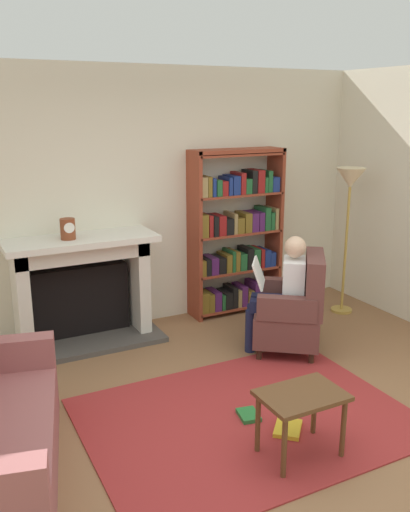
# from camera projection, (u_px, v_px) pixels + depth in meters

# --- Properties ---
(ground) EXTENTS (14.00, 14.00, 0.00)m
(ground) POSITION_uv_depth(u_px,v_px,m) (269.00, 439.00, 3.90)
(ground) COLOR #8B603F
(back_wall) EXTENTS (5.60, 0.10, 2.70)m
(back_wall) POSITION_uv_depth(u_px,v_px,m) (138.00, 199.00, 5.74)
(back_wall) COLOR beige
(back_wall) RESTS_ON ground
(area_rug) EXTENTS (2.40, 1.80, 0.01)m
(area_rug) POSITION_uv_depth(u_px,v_px,m) (247.00, 418.00, 4.16)
(area_rug) COLOR maroon
(area_rug) RESTS_ON ground
(fireplace) EXTENTS (1.48, 0.64, 1.09)m
(fireplace) POSITION_uv_depth(u_px,v_px,m) (82.00, 286.00, 5.42)
(fireplace) COLOR #4C4742
(fireplace) RESTS_ON ground
(mantel_clock) EXTENTS (0.14, 0.14, 0.20)m
(mantel_clock) POSITION_uv_depth(u_px,v_px,m) (68.00, 229.00, 5.11)
(mantel_clock) COLOR brown
(mantel_clock) RESTS_ON fireplace
(bookshelf) EXTENTS (1.07, 0.32, 1.85)m
(bookshelf) POSITION_uv_depth(u_px,v_px,m) (236.00, 235.00, 6.14)
(bookshelf) COLOR brown
(bookshelf) RESTS_ON ground
(armchair_reading) EXTENTS (0.88, 0.88, 0.97)m
(armchair_reading) POSITION_uv_depth(u_px,v_px,m) (294.00, 310.00, 5.20)
(armchair_reading) COLOR #331E14
(armchair_reading) RESTS_ON ground
(seated_reader) EXTENTS (0.59, 0.56, 1.14)m
(seated_reader) POSITION_uv_depth(u_px,v_px,m) (283.00, 289.00, 5.17)
(seated_reader) COLOR white
(seated_reader) RESTS_ON ground
(side_table) EXTENTS (0.56, 0.39, 0.46)m
(side_table) POSITION_uv_depth(u_px,v_px,m) (301.00, 403.00, 3.63)
(side_table) COLOR brown
(side_table) RESTS_ON ground
(scattered_books) EXTENTS (0.40, 0.54, 0.03)m
(scattered_books) POSITION_uv_depth(u_px,v_px,m) (272.00, 423.00, 4.05)
(scattered_books) COLOR #267233
(scattered_books) RESTS_ON area_rug
(floor_lamp) EXTENTS (0.32, 0.32, 1.65)m
(floor_lamp) POSITION_uv_depth(u_px,v_px,m) (350.00, 191.00, 5.97)
(floor_lamp) COLOR #B7933F
(floor_lamp) RESTS_ON ground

